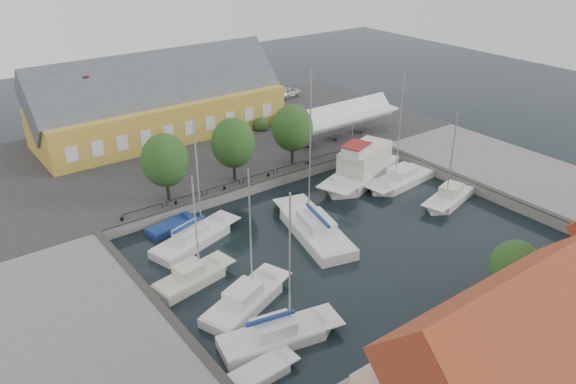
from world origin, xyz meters
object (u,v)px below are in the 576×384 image
(car_red, at_px, (167,158))
(west_boat_a, at_px, (195,240))
(launch_nw, at_px, (171,228))
(west_boat_d, at_px, (278,337))
(trawler, at_px, (362,169))
(launch_sw, at_px, (261,374))
(east_boat_b, at_px, (449,200))
(west_boat_c, at_px, (246,302))
(east_boat_a, at_px, (400,181))
(tent_canopy, at_px, (342,116))
(west_boat_b, at_px, (193,279))
(warehouse, at_px, (155,106))
(center_sailboat, at_px, (314,231))
(car_silver, at_px, (288,92))

(car_red, xyz_separation_m, west_boat_a, (-4.32, -14.05, -1.39))
(launch_nw, bearing_deg, west_boat_d, -92.80)
(trawler, distance_m, launch_sw, 28.90)
(east_boat_b, xyz_separation_m, west_boat_c, (-23.66, -1.78, -0.00))
(trawler, distance_m, east_boat_a, 4.00)
(east_boat_a, distance_m, launch_sw, 29.13)
(tent_canopy, bearing_deg, west_boat_b, -152.42)
(trawler, xyz_separation_m, launch_nw, (-20.25, 2.14, -0.93))
(warehouse, relative_size, tent_canopy, 2.04)
(east_boat_a, relative_size, west_boat_a, 1.05)
(car_red, bearing_deg, center_sailboat, -71.55)
(car_silver, height_order, east_boat_a, east_boat_a)
(east_boat_b, height_order, launch_nw, east_boat_b)
(west_boat_c, xyz_separation_m, west_boat_d, (-0.34, -4.25, 0.01))
(west_boat_b, relative_size, launch_nw, 1.93)
(warehouse, xyz_separation_m, car_silver, (21.27, 2.81, -2.68))
(west_boat_c, bearing_deg, launch_nw, 87.78)
(west_boat_b, bearing_deg, center_sailboat, 0.54)
(tent_canopy, distance_m, launch_nw, 25.45)
(car_silver, bearing_deg, warehouse, 84.18)
(warehouse, relative_size, west_boat_d, 2.62)
(tent_canopy, xyz_separation_m, east_boat_b, (-1.35, -16.73, -3.42))
(east_boat_a, bearing_deg, west_boat_d, -153.59)
(trawler, bearing_deg, center_sailboat, -151.80)
(car_red, xyz_separation_m, west_boat_d, (-5.74, -27.74, -1.39))
(trawler, bearing_deg, launch_sw, -144.79)
(center_sailboat, height_order, west_boat_a, center_sailboat)
(west_boat_b, relative_size, launch_sw, 1.97)
(tent_canopy, xyz_separation_m, trawler, (-4.26, -7.95, -2.67))
(tent_canopy, height_order, west_boat_b, west_boat_b)
(west_boat_d, bearing_deg, warehouse, 76.56)
(warehouse, distance_m, car_silver, 21.62)
(center_sailboat, height_order, west_boat_b, center_sailboat)
(west_boat_b, bearing_deg, east_boat_b, -6.29)
(west_boat_a, height_order, west_boat_b, west_boat_a)
(car_silver, relative_size, car_red, 1.09)
(car_red, bearing_deg, tent_canopy, -8.91)
(center_sailboat, height_order, west_boat_d, center_sailboat)
(trawler, relative_size, east_boat_a, 1.01)
(tent_canopy, distance_m, east_boat_b, 17.13)
(east_boat_a, bearing_deg, east_boat_b, -83.12)
(launch_sw, bearing_deg, trawler, 35.21)
(tent_canopy, xyz_separation_m, car_red, (-19.61, 4.98, -2.02))
(warehouse, relative_size, west_boat_a, 2.53)
(trawler, xyz_separation_m, west_boat_d, (-21.08, -14.81, -0.75))
(car_red, xyz_separation_m, launch_nw, (-4.91, -10.78, -1.57))
(warehouse, xyz_separation_m, launch_sw, (-11.27, -38.46, -4.34))
(center_sailboat, xyz_separation_m, trawler, (10.97, 5.88, 0.65))
(east_boat_a, bearing_deg, west_boat_a, 174.51)
(east_boat_b, relative_size, launch_nw, 2.06)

